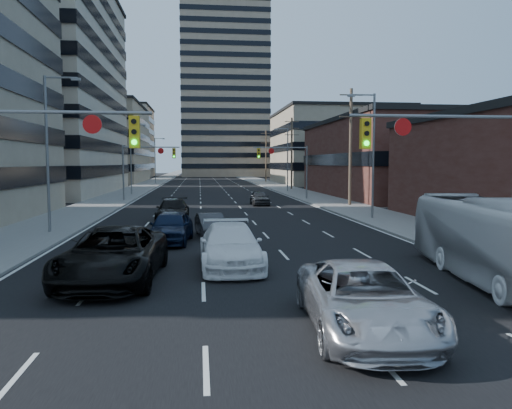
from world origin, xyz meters
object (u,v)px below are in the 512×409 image
at_px(white_van, 230,246).
at_px(silver_suv, 364,299).
at_px(sedan_blue, 171,227).
at_px(black_pickup, 113,255).
at_px(transit_bus, 497,241).

height_order(white_van, silver_suv, white_van).
bearing_deg(white_van, sedan_blue, 112.19).
relative_size(white_van, sedan_blue, 1.19).
distance_m(black_pickup, sedan_blue, 8.43).
bearing_deg(transit_bus, sedan_blue, 146.54).
xyz_separation_m(white_van, transit_bus, (8.83, -3.65, 0.62)).
height_order(white_van, transit_bus, transit_bus).
xyz_separation_m(black_pickup, transit_bus, (13.00, -1.67, 0.53)).
distance_m(silver_suv, sedan_blue, 15.22).
bearing_deg(sedan_blue, transit_bus, -35.45).
xyz_separation_m(black_pickup, silver_suv, (6.91, -5.93, -0.12)).
bearing_deg(transit_bus, white_van, 165.01).
xyz_separation_m(black_pickup, sedan_blue, (1.50, 8.29, -0.10)).
relative_size(white_van, transit_bus, 0.55).
distance_m(white_van, sedan_blue, 6.85).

